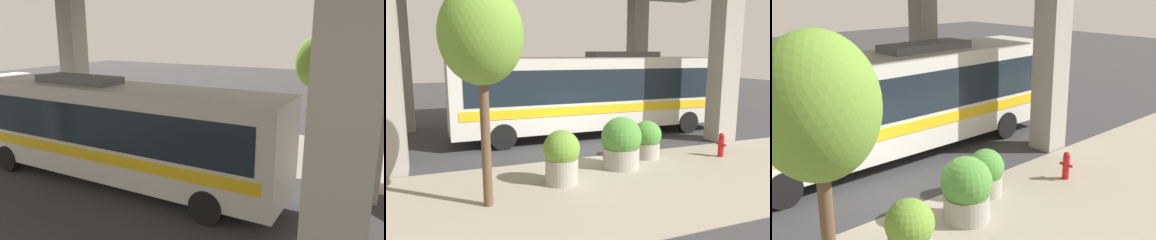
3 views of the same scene
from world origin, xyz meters
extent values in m
plane|color=#38383A|center=(0.00, 0.00, 0.00)|extent=(80.00, 80.00, 0.00)
cube|color=gray|center=(-3.00, 0.00, 0.01)|extent=(6.00, 40.00, 0.02)
cube|color=#9E998E|center=(0.50, -6.25, 3.40)|extent=(0.90, 0.90, 6.80)
cube|color=#9E998E|center=(0.50, 6.25, 3.40)|extent=(0.90, 0.90, 6.80)
cube|color=#9E998E|center=(7.50, 6.25, 3.40)|extent=(0.90, 0.90, 6.80)
cube|color=silver|center=(3.35, -1.84, 1.96)|extent=(2.42, 12.58, 3.02)
cube|color=#19232D|center=(3.35, -1.84, 2.32)|extent=(2.46, 11.57, 1.33)
cube|color=yellow|center=(3.35, -1.84, 1.35)|extent=(2.46, 11.95, 0.36)
cube|color=slate|center=(3.35, -3.09, 3.59)|extent=(1.21, 3.14, 0.24)
cylinder|color=black|center=(2.22, 2.57, 0.50)|extent=(0.28, 1.00, 1.00)
cylinder|color=black|center=(4.48, 2.57, 0.50)|extent=(0.28, 1.00, 1.00)
cylinder|color=black|center=(2.22, -5.92, 0.50)|extent=(0.28, 1.00, 1.00)
cylinder|color=black|center=(4.48, -5.92, 0.50)|extent=(0.28, 1.00, 1.00)
cylinder|color=#B21919|center=(-1.66, -4.37, 0.36)|extent=(0.20, 0.20, 0.71)
sphere|color=#B21919|center=(-1.66, -4.37, 0.77)|extent=(0.19, 0.19, 0.19)
cylinder|color=#B21919|center=(-1.81, -4.37, 0.46)|extent=(0.12, 0.09, 0.09)
cylinder|color=#B21919|center=(-1.51, -4.37, 0.46)|extent=(0.12, 0.09, 0.09)
cylinder|color=#9E998E|center=(-1.49, -0.49, 0.33)|extent=(1.15, 1.15, 0.66)
sphere|color=#4C8C38|center=(-1.49, -0.49, 1.01)|extent=(1.28, 1.28, 1.28)
sphere|color=#BF334C|center=(-1.35, -0.60, 0.82)|extent=(0.40, 0.40, 0.40)
cylinder|color=#9E998E|center=(-2.22, 1.76, 0.36)|extent=(0.92, 0.92, 0.73)
sphere|color=olive|center=(-2.22, 1.76, 1.01)|extent=(1.03, 1.03, 1.03)
sphere|color=#993F8C|center=(-2.10, 1.67, 0.86)|extent=(0.32, 0.32, 0.32)
cylinder|color=#9E998E|center=(-0.80, -1.85, 0.28)|extent=(0.90, 0.90, 0.56)
sphere|color=#4C8C38|center=(-0.80, -1.85, 0.83)|extent=(1.00, 1.00, 1.00)
sphere|color=orange|center=(-0.69, -1.94, 0.68)|extent=(0.32, 0.32, 0.32)
cylinder|color=brown|center=(-3.05, 3.91, 1.72)|extent=(0.22, 0.22, 3.45)
ellipsoid|color=olive|center=(-3.05, 3.91, 4.01)|extent=(1.87, 1.87, 2.24)
camera|label=1|loc=(12.99, 6.83, 5.25)|focal=35.00mm
camera|label=2|loc=(-11.70, 5.03, 3.57)|focal=35.00mm
camera|label=3|loc=(-9.38, 6.86, 5.78)|focal=45.00mm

